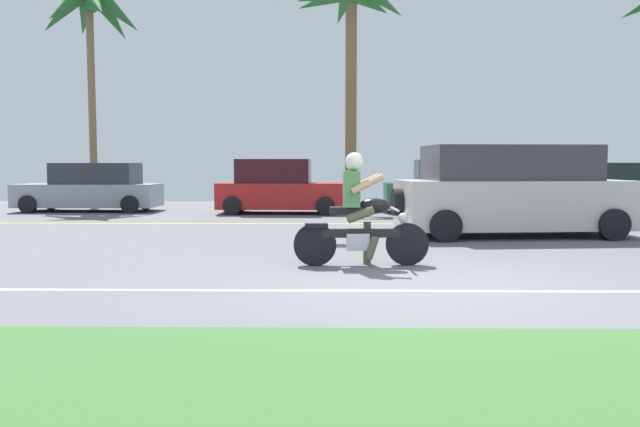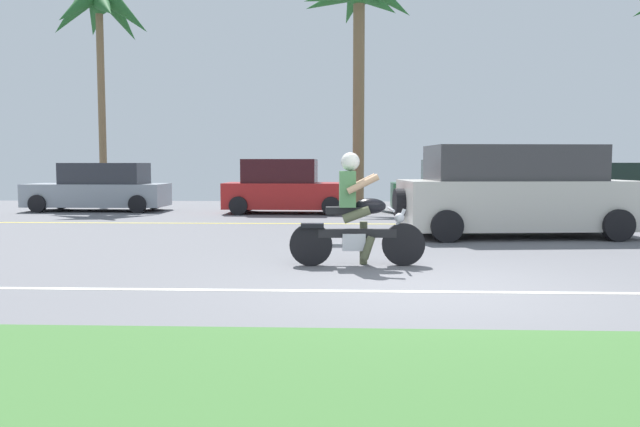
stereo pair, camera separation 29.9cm
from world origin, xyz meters
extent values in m
cube|color=slate|center=(0.00, 3.00, -0.02)|extent=(56.00, 30.00, 0.04)
cube|color=#3D6B33|center=(0.00, -4.10, 0.03)|extent=(56.00, 3.80, 0.06)
cube|color=silver|center=(0.00, -0.25, 0.00)|extent=(50.40, 0.12, 0.01)
cube|color=yellow|center=(0.00, 8.31, 0.00)|extent=(50.40, 0.12, 0.01)
cylinder|color=black|center=(-0.15, 1.70, 0.32)|extent=(0.65, 0.13, 0.64)
cylinder|color=black|center=(-1.54, 1.63, 0.32)|extent=(0.65, 0.13, 0.64)
cylinder|color=#B7BAC1|center=(-0.26, 1.70, 0.59)|extent=(0.29, 0.07, 0.56)
cube|color=black|center=(-0.85, 1.67, 0.49)|extent=(1.18, 0.17, 0.13)
cube|color=#B7BAC1|center=(-0.90, 1.66, 0.37)|extent=(0.35, 0.23, 0.26)
ellipsoid|color=black|center=(-0.65, 1.68, 0.90)|extent=(0.47, 0.26, 0.24)
cube|color=black|center=(-1.06, 1.65, 0.84)|extent=(0.53, 0.26, 0.11)
cube|color=black|center=(-1.52, 1.63, 0.61)|extent=(0.35, 0.19, 0.06)
cylinder|color=#B7BAC1|center=(-0.34, 1.69, 0.85)|extent=(0.07, 0.67, 0.04)
sphere|color=#B7BAC1|center=(-0.21, 1.70, 0.73)|extent=(0.15, 0.15, 0.15)
cylinder|color=#B7BAC1|center=(-1.15, 1.78, 0.29)|extent=(0.54, 0.10, 0.08)
cube|color=#4C7F4C|center=(-1.00, 1.66, 1.16)|extent=(0.25, 0.36, 0.54)
sphere|color=silver|center=(-0.95, 1.66, 1.57)|extent=(0.28, 0.28, 0.28)
cylinder|color=#51563D|center=(-0.86, 1.56, 0.78)|extent=(0.44, 0.16, 0.27)
cylinder|color=#51563D|center=(-0.87, 1.77, 0.78)|extent=(0.44, 0.16, 0.27)
cylinder|color=#51563D|center=(-0.75, 1.82, 0.33)|extent=(0.12, 0.12, 0.66)
cylinder|color=#51563D|center=(-0.69, 1.55, 0.29)|extent=(0.22, 0.13, 0.36)
cylinder|color=tan|center=(-0.77, 1.46, 1.24)|extent=(0.49, 0.12, 0.30)
cylinder|color=tan|center=(-0.79, 1.88, 1.24)|extent=(0.49, 0.12, 0.30)
cube|color=beige|center=(2.57, 5.71, 0.68)|extent=(4.94, 2.36, 1.01)
cube|color=#3B3A3D|center=(2.48, 5.70, 1.55)|extent=(3.58, 1.96, 0.73)
cylinder|color=black|center=(0.95, 4.59, 0.32)|extent=(0.66, 0.28, 0.64)
cylinder|color=black|center=(4.38, 4.92, 0.32)|extent=(0.66, 0.28, 0.64)
cylinder|color=black|center=(0.77, 6.50, 0.32)|extent=(0.66, 0.28, 0.64)
cylinder|color=black|center=(4.20, 6.82, 0.32)|extent=(0.66, 0.28, 0.64)
cylinder|color=black|center=(0.09, 5.47, 0.73)|extent=(0.25, 0.59, 0.58)
cube|color=#8C939E|center=(-9.13, 12.47, 0.52)|extent=(4.46, 1.68, 0.73)
cube|color=#2D2F36|center=(-8.86, 12.47, 1.22)|extent=(2.59, 1.43, 0.68)
cylinder|color=black|center=(-7.53, 13.29, 0.28)|extent=(0.56, 0.18, 0.56)
cylinder|color=black|center=(-10.73, 13.31, 0.28)|extent=(0.56, 0.18, 0.56)
cylinder|color=black|center=(-7.53, 11.64, 0.28)|extent=(0.56, 0.18, 0.56)
cylinder|color=black|center=(-10.74, 11.66, 0.28)|extent=(0.56, 0.18, 0.56)
cube|color=#AD1E1E|center=(-2.84, 11.78, 0.55)|extent=(3.91, 1.72, 0.79)
cube|color=#351116|center=(-3.07, 11.79, 1.31)|extent=(2.28, 1.45, 0.73)
cylinder|color=black|center=(-4.25, 11.00, 0.28)|extent=(0.56, 0.19, 0.56)
cylinder|color=black|center=(-1.47, 10.94, 0.28)|extent=(0.56, 0.19, 0.56)
cylinder|color=black|center=(-4.21, 12.63, 0.28)|extent=(0.56, 0.19, 0.56)
cylinder|color=black|center=(-1.43, 12.56, 0.28)|extent=(0.56, 0.19, 0.56)
cube|color=#2D663D|center=(2.24, 12.20, 0.55)|extent=(3.69, 1.89, 0.78)
cube|color=black|center=(2.46, 12.19, 1.30)|extent=(2.15, 1.60, 0.72)
cylinder|color=black|center=(3.58, 13.07, 0.28)|extent=(0.56, 0.19, 0.56)
cylinder|color=black|center=(0.95, 13.13, 0.28)|extent=(0.56, 0.19, 0.56)
cylinder|color=black|center=(3.54, 11.26, 0.28)|extent=(0.56, 0.19, 0.56)
cylinder|color=black|center=(0.91, 11.32, 0.28)|extent=(0.56, 0.19, 0.56)
cube|color=#2D663D|center=(6.69, 11.87, 0.52)|extent=(3.70, 1.93, 0.73)
cube|color=black|center=(6.91, 11.86, 1.23)|extent=(2.17, 1.61, 0.68)
cylinder|color=black|center=(8.04, 12.70, 0.28)|extent=(0.57, 0.20, 0.56)
cylinder|color=black|center=(5.42, 12.81, 0.28)|extent=(0.57, 0.20, 0.56)
cylinder|color=black|center=(5.35, 11.04, 0.28)|extent=(0.57, 0.20, 0.56)
cylinder|color=brown|center=(-0.59, 14.76, 3.78)|extent=(0.41, 0.41, 7.57)
cone|color=#28662D|center=(0.08, 15.44, 7.33)|extent=(2.11, 2.11, 1.23)
cone|color=#28662D|center=(-0.83, 15.68, 7.33)|extent=(1.28, 2.33, 1.70)
cylinder|color=brown|center=(-9.78, 14.69, 3.56)|extent=(0.26, 0.26, 7.13)
sphere|color=#235B28|center=(-9.78, 14.69, 7.13)|extent=(0.67, 0.67, 0.67)
cone|color=#235B28|center=(-8.87, 14.80, 6.90)|extent=(2.06, 0.95, 1.91)
cone|color=#235B28|center=(-9.32, 15.48, 6.90)|extent=(1.60, 2.03, 1.97)
cone|color=#235B28|center=(-10.23, 15.49, 6.90)|extent=(1.68, 2.21, 1.64)
cone|color=#235B28|center=(-10.69, 14.70, 6.90)|extent=(1.95, 0.74, 1.96)
cone|color=#235B28|center=(-10.20, 13.88, 6.90)|extent=(1.59, 2.15, 1.84)
cone|color=#235B28|center=(-9.28, 13.93, 6.90)|extent=(1.78, 2.20, 1.52)
camera|label=1|loc=(-1.31, -7.80, 1.54)|focal=35.48mm
camera|label=2|loc=(-1.01, -7.79, 1.54)|focal=35.48mm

